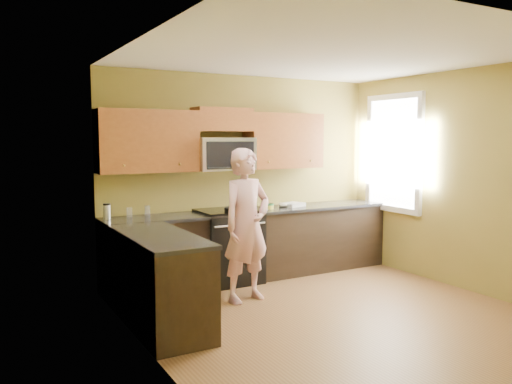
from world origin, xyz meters
TOP-DOWN VIEW (x-y plane):
  - floor at (0.00, 0.00)m, footprint 4.00×4.00m
  - ceiling at (0.00, 0.00)m, footprint 4.00×4.00m
  - wall_back at (0.00, 2.00)m, footprint 4.00×0.00m
  - wall_front at (0.00, -2.00)m, footprint 4.00×0.00m
  - wall_left at (-2.00, 0.00)m, footprint 0.00×4.00m
  - wall_right at (2.00, 0.00)m, footprint 0.00×4.00m
  - cabinet_back_run at (0.00, 1.70)m, footprint 4.00×0.60m
  - cabinet_left_run at (-1.70, 0.60)m, footprint 0.60×1.60m
  - countertop_back at (0.00, 1.69)m, footprint 4.00×0.62m
  - countertop_left at (-1.69, 0.60)m, footprint 0.62×1.60m
  - stove at (-0.40, 1.68)m, footprint 0.76×0.65m
  - microwave at (-0.40, 1.80)m, footprint 0.76×0.40m
  - upper_cab_left at (-1.39, 1.83)m, footprint 1.22×0.33m
  - upper_cab_right at (0.54, 1.83)m, footprint 1.12×0.33m
  - upper_cab_over_mw at (-0.40, 1.83)m, footprint 0.76×0.33m
  - window at (1.98, 1.20)m, footprint 0.06×1.06m
  - woman at (-0.56, 0.88)m, footprint 0.71×0.54m
  - frying_pan at (-0.43, 1.42)m, footprint 0.30×0.49m
  - butter_tub at (0.20, 1.65)m, footprint 0.13×0.13m
  - toast_slice at (-0.03, 1.64)m, footprint 0.14×0.14m
  - napkin_a at (-0.01, 1.45)m, footprint 0.11×0.12m
  - napkin_b at (0.45, 1.69)m, footprint 0.13×0.14m
  - dish_towel at (0.62, 1.72)m, footprint 0.36×0.32m
  - travel_mug at (-1.90, 1.83)m, footprint 0.10×0.10m
  - glass_a at (-1.64, 1.83)m, footprint 0.08×0.08m
  - glass_b at (-1.40, 1.89)m, footprint 0.08×0.08m

SIDE VIEW (x-z plane):
  - floor at x=0.00m, z-range 0.00..0.00m
  - cabinet_back_run at x=0.00m, z-range 0.00..0.88m
  - cabinet_left_run at x=-1.70m, z-range 0.00..0.88m
  - stove at x=-0.40m, z-range 0.00..0.95m
  - woman at x=-0.56m, z-range 0.00..1.75m
  - countertop_back at x=0.00m, z-range 0.88..0.92m
  - countertop_left at x=-1.69m, z-range 0.88..0.92m
  - butter_tub at x=0.20m, z-range 0.87..0.97m
  - travel_mug at x=-1.90m, z-range 0.83..1.01m
  - toast_slice at x=-0.03m, z-range 0.92..0.93m
  - dish_towel at x=0.62m, z-range 0.92..0.97m
  - frying_pan at x=-0.43m, z-range 0.92..0.98m
  - napkin_a at x=-0.01m, z-range 0.92..0.98m
  - napkin_b at x=0.45m, z-range 0.92..0.99m
  - glass_a at x=-1.64m, z-range 0.92..1.04m
  - glass_b at x=-1.40m, z-range 0.92..1.04m
  - wall_back at x=0.00m, z-range -0.65..3.35m
  - wall_front at x=0.00m, z-range -0.65..3.35m
  - wall_left at x=-2.00m, z-range -0.65..3.35m
  - wall_right at x=2.00m, z-range -0.65..3.35m
  - microwave at x=-0.40m, z-range 1.24..1.66m
  - upper_cab_left at x=-1.39m, z-range 1.07..1.82m
  - upper_cab_right at x=0.54m, z-range 1.07..1.82m
  - window at x=1.98m, z-range 0.82..2.48m
  - upper_cab_over_mw at x=-0.40m, z-range 1.95..2.25m
  - ceiling at x=0.00m, z-range 2.70..2.70m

